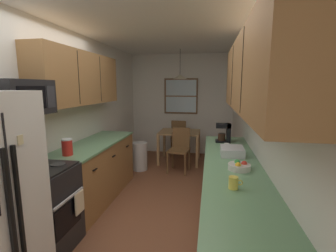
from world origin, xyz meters
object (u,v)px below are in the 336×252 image
Objects in this scene: dining_table at (180,136)px; mug_spare at (227,146)px; table_serving_bowl at (176,131)px; mug_by_coffeemaker at (234,183)px; trash_bin at (140,156)px; dining_chair_far at (179,136)px; dish_rack at (232,151)px; storage_canister at (67,147)px; stove_range at (41,209)px; coffee_maker at (225,132)px; dining_chair_near at (180,147)px; microwave_over_range at (20,98)px; fruit_bowl at (239,166)px.

mug_spare is at bearing -66.72° from dining_table.
mug_by_coffeemaker is at bearing -73.93° from table_serving_bowl.
trash_bin is at bearing -140.28° from table_serving_bowl.
dining_chair_far is 4.87× the size of table_serving_bowl.
dish_rack is 2.51m from table_serving_bowl.
storage_canister is (-0.30, -2.06, 0.71)m from trash_bin.
table_serving_bowl is (-0.98, 2.02, -0.19)m from mug_spare.
stove_range is 1.21× the size of dining_table.
coffee_maker reaches higher than mug_by_coffeemaker.
storage_canister is (-1.14, -2.14, 0.50)m from dining_chair_near.
coffee_maker is (0.91, -1.67, 0.44)m from dining_table.
stove_range is 2.33m from mug_spare.
coffee_maker is 2.66× the size of mug_spare.
microwave_over_range is 3.26× the size of table_serving_bowl.
coffee_maker is (1.96, 1.62, 0.58)m from stove_range.
mug_by_coffeemaker is 1.02m from dish_rack.
trash_bin is at bearing 135.21° from dish_rack.
dining_chair_far is (1.09, 3.88, -1.14)m from microwave_over_range.
dining_table is 1.56× the size of trash_bin.
storage_canister is (-1.06, -2.73, 0.40)m from dining_table.
mug_by_coffeemaker reaches higher than table_serving_bowl.
coffee_maker is at bearing 89.15° from mug_by_coffeemaker.
dining_table is 1.01× the size of dining_chair_near.
dining_chair_far is (0.97, 3.88, 0.03)m from stove_range.
table_serving_bowl is (-1.05, 2.81, -0.18)m from fruit_bowl.
stove_range is 3.24× the size of dish_rack.
storage_canister reaches higher than dining_chair_near.
dining_chair_far is at bearing 97.63° from dining_table.
stove_range reaches higher than mug_spare.
fruit_bowl is at bearing -86.47° from coffee_maker.
mug_by_coffeemaker reaches higher than dish_rack.
coffee_maker reaches higher than stove_range.
coffee_maker is at bearing 28.47° from storage_canister.
stove_range is at bearing -155.60° from dish_rack.
mug_spare is at bearing 95.53° from fruit_bowl.
storage_canister is (-0.98, -3.32, 0.50)m from dining_chair_far.
dish_rack is (0.07, 1.02, -0.00)m from mug_by_coffeemaker.
storage_canister is at bearing 90.58° from stove_range.
dining_chair_far is (-0.08, 0.59, -0.11)m from dining_table.
stove_range is 0.77m from storage_canister.
mug_by_coffeemaker is at bearing -18.79° from storage_canister.
dining_table is 3.53m from mug_by_coffeemaker.
microwave_over_range is 3.49m from table_serving_bowl.
microwave_over_range is 0.67× the size of dining_chair_far.
stove_range is 4.84× the size of fruit_bowl.
trash_bin is (-0.68, -1.26, -0.21)m from dining_chair_far.
dining_table is 1.01× the size of dining_chair_far.
storage_canister is at bearing -98.27° from trash_bin.
storage_canister is at bearing -162.58° from mug_spare.
dining_chair_far is at bearing 113.68° from coffee_maker.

